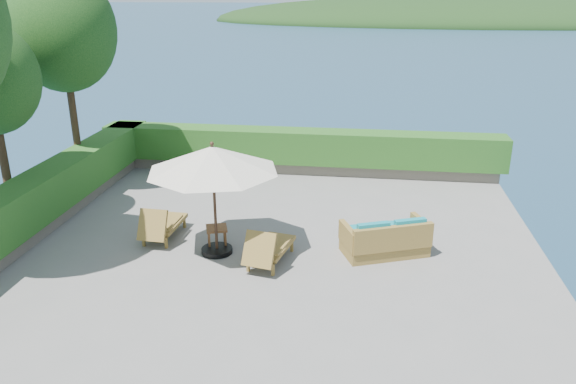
# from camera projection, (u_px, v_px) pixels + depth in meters

# --- Properties ---
(ground) EXTENTS (12.00, 12.00, 0.00)m
(ground) POSITION_uv_depth(u_px,v_px,m) (270.00, 250.00, 12.45)
(ground) COLOR slate
(ground) RESTS_ON ground
(foundation) EXTENTS (12.00, 12.00, 3.00)m
(foundation) POSITION_uv_depth(u_px,v_px,m) (270.00, 310.00, 12.99)
(foundation) COLOR #4C463D
(foundation) RESTS_ON ocean
(ocean) EXTENTS (600.00, 600.00, 0.00)m
(ocean) POSITION_uv_depth(u_px,v_px,m) (271.00, 362.00, 13.49)
(ocean) COLOR #18334C
(ocean) RESTS_ON ground
(offshore_island) EXTENTS (126.00, 57.60, 12.60)m
(offshore_island) POSITION_uv_depth(u_px,v_px,m) (461.00, 22.00, 140.44)
(offshore_island) COLOR black
(offshore_island) RESTS_ON ocean
(planter_wall_far) EXTENTS (12.00, 0.60, 0.36)m
(planter_wall_far) POSITION_uv_depth(u_px,v_px,m) (299.00, 167.00, 17.60)
(planter_wall_far) COLOR #72685B
(planter_wall_far) RESTS_ON ground
(planter_wall_left) EXTENTS (0.60, 12.00, 0.36)m
(planter_wall_left) POSITION_uv_depth(u_px,v_px,m) (34.00, 229.00, 13.11)
(planter_wall_left) COLOR #72685B
(planter_wall_left) RESTS_ON ground
(hedge_far) EXTENTS (12.40, 0.90, 1.00)m
(hedge_far) POSITION_uv_depth(u_px,v_px,m) (299.00, 146.00, 17.36)
(hedge_far) COLOR #134414
(hedge_far) RESTS_ON planter_wall_far
(hedge_left) EXTENTS (0.90, 12.40, 1.00)m
(hedge_left) POSITION_uv_depth(u_px,v_px,m) (29.00, 202.00, 12.87)
(hedge_left) COLOR #134414
(hedge_left) RESTS_ON planter_wall_left
(tree_far) EXTENTS (2.80, 2.80, 6.03)m
(tree_far) POSITION_uv_depth(u_px,v_px,m) (62.00, 31.00, 14.67)
(tree_far) COLOR #422C19
(tree_far) RESTS_ON ground
(patio_umbrella) EXTENTS (3.16, 3.16, 2.52)m
(patio_umbrella) POSITION_uv_depth(u_px,v_px,m) (213.00, 160.00, 11.61)
(patio_umbrella) COLOR black
(patio_umbrella) RESTS_ON ground
(lounge_left) EXTENTS (0.75, 1.57, 0.89)m
(lounge_left) POSITION_uv_depth(u_px,v_px,m) (162.00, 224.00, 12.87)
(lounge_left) COLOR olive
(lounge_left) RESTS_ON ground
(lounge_right) EXTENTS (0.94, 1.66, 0.90)m
(lounge_right) POSITION_uv_depth(u_px,v_px,m) (268.00, 248.00, 11.70)
(lounge_right) COLOR olive
(lounge_right) RESTS_ON ground
(side_table) EXTENTS (0.57, 0.57, 0.48)m
(side_table) POSITION_uv_depth(u_px,v_px,m) (217.00, 231.00, 12.47)
(side_table) COLOR brown
(side_table) RESTS_ON ground
(wicker_loveseat) EXTENTS (2.02, 1.54, 0.89)m
(wicker_loveseat) POSITION_uv_depth(u_px,v_px,m) (386.00, 240.00, 12.14)
(wicker_loveseat) COLOR olive
(wicker_loveseat) RESTS_ON ground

